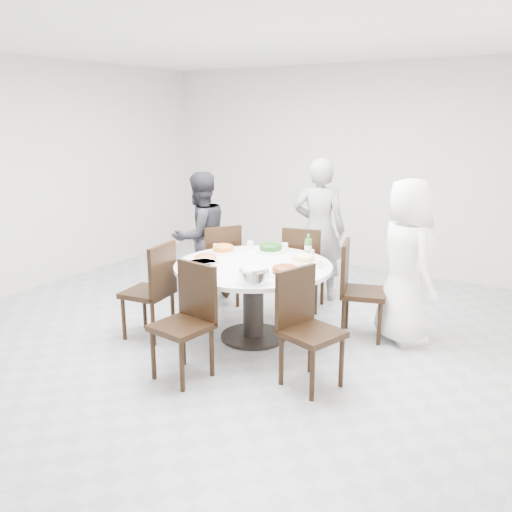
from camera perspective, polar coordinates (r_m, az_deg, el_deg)
The scene contains 24 objects.
floor at distance 5.49m, azimuth -2.19°, elevation -8.14°, with size 6.00×6.00×0.01m, color #A0A1A5.
ceiling at distance 5.10m, azimuth -2.53°, elevation 22.25°, with size 6.00×6.00×0.01m, color white.
wall_back at distance 7.76m, azimuth 10.31°, elevation 9.09°, with size 6.00×0.01×2.80m, color silver.
wall_left at distance 7.22m, azimuth -22.68°, elevation 7.79°, with size 0.01×6.00×2.80m, color silver.
dining_table at distance 5.25m, azimuth -0.29°, elevation -4.82°, with size 1.50×1.50×0.75m, color white.
chair_ne at distance 5.35m, azimuth 11.27°, elevation -3.59°, with size 0.42×0.42×0.95m, color black.
chair_n at distance 6.06m, azimuth 5.15°, elevation -1.19°, with size 0.42×0.42×0.95m, color black.
chair_nw at distance 6.16m, azimuth -4.06°, elevation -0.91°, with size 0.42×0.42×0.95m, color black.
chair_sw at distance 5.36m, azimuth -11.38°, elevation -3.57°, with size 0.42×0.42×0.95m, color black.
chair_s at distance 4.48m, azimuth -7.84°, elevation -7.09°, with size 0.42×0.42×0.95m, color black.
chair_se at distance 4.33m, azimuth 5.92°, elevation -7.83°, with size 0.42×0.42×0.95m, color black.
diner_right at distance 5.28m, azimuth 15.52°, elevation -0.59°, with size 0.77×0.50×1.57m, color white.
diner_middle at distance 6.32m, azimuth 6.65°, elevation 2.74°, with size 0.61×0.40×1.66m, color black.
diner_left at distance 6.33m, azimuth -5.88°, elevation 2.04°, with size 0.73×0.57×1.50m, color black.
dish_greens at distance 5.58m, azimuth 1.54°, elevation 0.79°, with size 0.29×0.29×0.07m, color white.
dish_pale at distance 5.20m, azimuth 5.00°, elevation -0.34°, with size 0.26×0.26×0.07m, color white.
dish_orange at distance 5.55m, azimuth -3.46°, elevation 0.69°, with size 0.28×0.28×0.08m, color white.
dish_redbrown at distance 4.78m, azimuth 3.08°, elevation -1.63°, with size 0.29×0.29×0.07m, color white.
dish_tofu at distance 5.17m, azimuth -5.33°, elevation -0.43°, with size 0.27×0.27×0.07m, color white.
rice_bowl at distance 4.57m, azimuth -0.22°, elevation -2.16°, with size 0.25×0.25×0.11m, color silver.
soup_bowl at distance 4.92m, azimuth -5.67°, elevation -1.12°, with size 0.28×0.28×0.09m, color white.
beverage_bottle at distance 5.36m, azimuth 5.51°, elevation 1.05°, with size 0.07×0.07×0.24m, color #2E6B2B.
tea_cups at distance 5.62m, azimuth 3.33°, elevation 0.90°, with size 0.07×0.07×0.08m, color white.
chopsticks at distance 5.69m, azimuth 3.34°, elevation 0.72°, with size 0.24×0.04×0.01m, color tan, non-canonical shape.
Camera 1 is at (2.84, -4.19, 2.13)m, focal length 38.00 mm.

